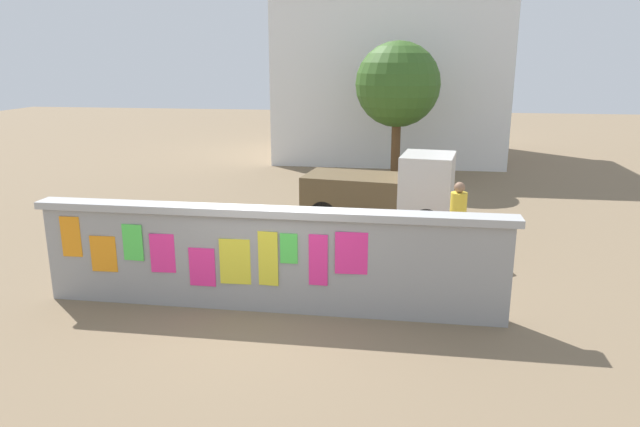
% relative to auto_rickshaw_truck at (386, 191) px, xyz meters
% --- Properties ---
extents(ground, '(60.00, 60.00, 0.00)m').
position_rel_auto_rickshaw_truck_xyz_m(ground, '(-1.70, 2.70, -0.90)').
color(ground, '#7A664C').
extents(poster_wall, '(7.86, 0.42, 1.74)m').
position_rel_auto_rickshaw_truck_xyz_m(poster_wall, '(-1.70, -5.30, -0.01)').
color(poster_wall, '#969696').
rests_on(poster_wall, ground).
extents(auto_rickshaw_truck, '(3.77, 1.98, 1.85)m').
position_rel_auto_rickshaw_truck_xyz_m(auto_rickshaw_truck, '(0.00, 0.00, 0.00)').
color(auto_rickshaw_truck, black).
rests_on(auto_rickshaw_truck, ground).
extents(motorcycle, '(1.90, 0.56, 0.87)m').
position_rel_auto_rickshaw_truck_xyz_m(motorcycle, '(-2.25, -2.65, -0.44)').
color(motorcycle, black).
rests_on(motorcycle, ground).
extents(bicycle_near, '(1.68, 0.53, 0.95)m').
position_rel_auto_rickshaw_truck_xyz_m(bicycle_near, '(-0.25, -3.64, -0.54)').
color(bicycle_near, black).
rests_on(bicycle_near, ground).
extents(bicycle_far, '(1.69, 0.49, 0.95)m').
position_rel_auto_rickshaw_truck_xyz_m(bicycle_far, '(-4.24, -2.91, -0.54)').
color(bicycle_far, black).
rests_on(bicycle_far, ground).
extents(person_walking, '(0.47, 0.47, 1.62)m').
position_rel_auto_rickshaw_truck_xyz_m(person_walking, '(1.56, -2.19, 0.09)').
color(person_walking, '#D83F72').
rests_on(person_walking, ground).
extents(tree_roadside, '(2.77, 2.77, 4.62)m').
position_rel_auto_rickshaw_truck_xyz_m(tree_roadside, '(0.09, 5.52, 2.31)').
color(tree_roadside, brown).
rests_on(tree_roadside, ground).
extents(building_background, '(9.18, 7.14, 7.02)m').
position_rel_auto_rickshaw_truck_xyz_m(building_background, '(-0.30, 11.23, 2.63)').
color(building_background, white).
rests_on(building_background, ground).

